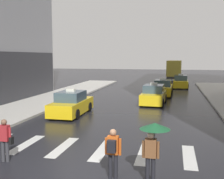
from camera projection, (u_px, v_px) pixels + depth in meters
The scene contains 9 objects.
crosswalk_markings at pixel (102, 150), 11.87m from camera, with size 11.30×2.80×0.01m.
taxi_lead at pixel (71, 104), 19.11m from camera, with size 1.93×4.54×1.80m.
taxi_second at pixel (154, 95), 23.57m from camera, with size 2.09×4.61×1.80m.
taxi_third at pixel (163, 88), 28.63m from camera, with size 2.03×4.59×1.80m.
taxi_fourth at pixel (181, 82), 35.74m from camera, with size 2.00×4.57×1.80m.
box_truck at pixel (174, 69), 46.46m from camera, with size 2.55×7.63×3.35m.
pedestrian_with_umbrella at pixel (153, 136), 8.66m from camera, with size 0.96×0.96×1.94m.
pedestrian_with_backpack at pixel (113, 150), 9.01m from camera, with size 0.55×0.43×1.65m.
pedestrian_with_handbag at pixel (5, 138), 10.46m from camera, with size 0.60×0.24×1.65m.
Camera 1 is at (2.93, -8.11, 3.98)m, focal length 44.42 mm.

